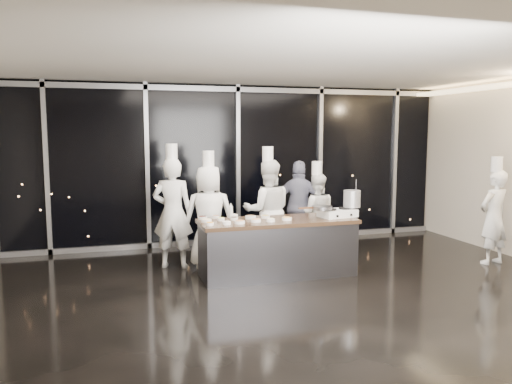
{
  "coord_description": "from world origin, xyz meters",
  "views": [
    {
      "loc": [
        -2.51,
        -6.38,
        2.26
      ],
      "look_at": [
        -0.27,
        1.2,
        1.31
      ],
      "focal_mm": 35.0,
      "sensor_mm": 36.0,
      "label": 1
    }
  ],
  "objects_px": {
    "frying_pan": "(322,208)",
    "stock_pot": "(352,199)",
    "chef_side": "(494,216)",
    "chef_right": "(316,213)",
    "stove": "(338,213)",
    "chef_left": "(209,216)",
    "demo_counter": "(278,247)",
    "chef_far_left": "(173,212)",
    "guest": "(300,207)",
    "chef_center": "(268,210)"
  },
  "relations": [
    {
      "from": "frying_pan",
      "to": "stock_pot",
      "type": "xyz_separation_m",
      "value": [
        0.58,
        0.09,
        0.11
      ]
    },
    {
      "from": "chef_side",
      "to": "chef_right",
      "type": "bearing_deg",
      "value": -42.25
    },
    {
      "from": "stove",
      "to": "chef_left",
      "type": "bearing_deg",
      "value": 146.08
    },
    {
      "from": "demo_counter",
      "to": "chef_left",
      "type": "bearing_deg",
      "value": 138.93
    },
    {
      "from": "frying_pan",
      "to": "chef_left",
      "type": "xyz_separation_m",
      "value": [
        -1.64,
        0.89,
        -0.19
      ]
    },
    {
      "from": "chef_far_left",
      "to": "guest",
      "type": "relative_size",
      "value": 1.2
    },
    {
      "from": "frying_pan",
      "to": "chef_center",
      "type": "distance_m",
      "value": 1.17
    },
    {
      "from": "chef_left",
      "to": "chef_center",
      "type": "relative_size",
      "value": 0.97
    },
    {
      "from": "stock_pot",
      "to": "chef_left",
      "type": "relative_size",
      "value": 0.14
    },
    {
      "from": "stove",
      "to": "guest",
      "type": "height_order",
      "value": "guest"
    },
    {
      "from": "chef_far_left",
      "to": "chef_center",
      "type": "distance_m",
      "value": 1.64
    },
    {
      "from": "stove",
      "to": "stock_pot",
      "type": "distance_m",
      "value": 0.36
    },
    {
      "from": "stock_pot",
      "to": "chef_right",
      "type": "xyz_separation_m",
      "value": [
        -0.11,
        1.21,
        -0.42
      ]
    },
    {
      "from": "frying_pan",
      "to": "stock_pot",
      "type": "relative_size",
      "value": 2.11
    },
    {
      "from": "demo_counter",
      "to": "guest",
      "type": "distance_m",
      "value": 1.66
    },
    {
      "from": "stove",
      "to": "guest",
      "type": "bearing_deg",
      "value": 84.62
    },
    {
      "from": "stove",
      "to": "stock_pot",
      "type": "height_order",
      "value": "stock_pot"
    },
    {
      "from": "demo_counter",
      "to": "stove",
      "type": "distance_m",
      "value": 1.12
    },
    {
      "from": "stove",
      "to": "chef_right",
      "type": "relative_size",
      "value": 0.36
    },
    {
      "from": "stove",
      "to": "chef_side",
      "type": "distance_m",
      "value": 2.81
    },
    {
      "from": "frying_pan",
      "to": "chef_side",
      "type": "relative_size",
      "value": 0.31
    },
    {
      "from": "chef_right",
      "to": "chef_center",
      "type": "bearing_deg",
      "value": 33.24
    },
    {
      "from": "stove",
      "to": "stock_pot",
      "type": "bearing_deg",
      "value": 0.95
    },
    {
      "from": "stock_pot",
      "to": "chef_center",
      "type": "relative_size",
      "value": 0.14
    },
    {
      "from": "frying_pan",
      "to": "chef_left",
      "type": "relative_size",
      "value": 0.3
    },
    {
      "from": "frying_pan",
      "to": "stock_pot",
      "type": "bearing_deg",
      "value": -1.16
    },
    {
      "from": "stock_pot",
      "to": "chef_far_left",
      "type": "xyz_separation_m",
      "value": [
        -2.79,
        0.95,
        -0.24
      ]
    },
    {
      "from": "stove",
      "to": "demo_counter",
      "type": "bearing_deg",
      "value": 167.36
    },
    {
      "from": "guest",
      "to": "stove",
      "type": "bearing_deg",
      "value": 119.39
    },
    {
      "from": "stove",
      "to": "frying_pan",
      "type": "xyz_separation_m",
      "value": [
        -0.3,
        -0.04,
        0.1
      ]
    },
    {
      "from": "frying_pan",
      "to": "guest",
      "type": "bearing_deg",
      "value": 72.62
    },
    {
      "from": "chef_far_left",
      "to": "chef_side",
      "type": "bearing_deg",
      "value": -174.47
    },
    {
      "from": "stove",
      "to": "guest",
      "type": "xyz_separation_m",
      "value": [
        -0.11,
        1.38,
        -0.1
      ]
    },
    {
      "from": "stove",
      "to": "chef_center",
      "type": "xyz_separation_m",
      "value": [
        -0.87,
        0.97,
        -0.06
      ]
    },
    {
      "from": "frying_pan",
      "to": "chef_right",
      "type": "relative_size",
      "value": 0.34
    },
    {
      "from": "frying_pan",
      "to": "demo_counter",
      "type": "bearing_deg",
      "value": 163.39
    },
    {
      "from": "frying_pan",
      "to": "stock_pot",
      "type": "distance_m",
      "value": 0.59
    },
    {
      "from": "demo_counter",
      "to": "chef_left",
      "type": "relative_size",
      "value": 1.26
    },
    {
      "from": "chef_center",
      "to": "stove",
      "type": "bearing_deg",
      "value": 142.1
    },
    {
      "from": "demo_counter",
      "to": "chef_center",
      "type": "xyz_separation_m",
      "value": [
        0.13,
        0.92,
        0.45
      ]
    },
    {
      "from": "chef_right",
      "to": "stock_pot",
      "type": "bearing_deg",
      "value": 112.52
    },
    {
      "from": "chef_left",
      "to": "guest",
      "type": "xyz_separation_m",
      "value": [
        1.82,
        0.53,
        -0.01
      ]
    },
    {
      "from": "chef_right",
      "to": "guest",
      "type": "bearing_deg",
      "value": -6.05
    },
    {
      "from": "guest",
      "to": "chef_side",
      "type": "height_order",
      "value": "chef_side"
    },
    {
      "from": "frying_pan",
      "to": "stove",
      "type": "bearing_deg",
      "value": -3.17
    },
    {
      "from": "stock_pot",
      "to": "chef_far_left",
      "type": "relative_size",
      "value": 0.13
    },
    {
      "from": "demo_counter",
      "to": "frying_pan",
      "type": "height_order",
      "value": "frying_pan"
    },
    {
      "from": "chef_left",
      "to": "guest",
      "type": "bearing_deg",
      "value": -155.75
    },
    {
      "from": "chef_left",
      "to": "chef_far_left",
      "type": "bearing_deg",
      "value": -5.85
    },
    {
      "from": "chef_far_left",
      "to": "chef_side",
      "type": "distance_m",
      "value": 5.46
    }
  ]
}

